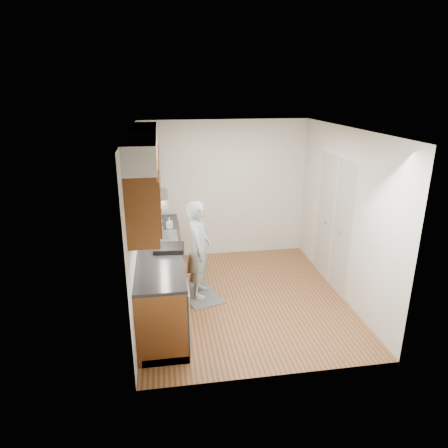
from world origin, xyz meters
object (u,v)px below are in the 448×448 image
Objects in this scene: soap_bottle_c at (158,220)px; dish_rack at (169,248)px; soap_bottle_a at (151,218)px; soap_bottle_b at (169,223)px; person at (199,243)px.

soap_bottle_c is 1.10m from dish_rack.
dish_rack is at bearing -75.69° from soap_bottle_a.
soap_bottle_a is at bearing 164.04° from soap_bottle_b.
soap_bottle_c is 0.42× the size of dish_rack.
person is at bearing 48.29° from dish_rack.
soap_bottle_a is 1.73× the size of soap_bottle_b.
person reaches higher than dish_rack.
soap_bottle_a is (-0.69, 0.55, 0.23)m from person.
person is at bearing -38.79° from soap_bottle_a.
dish_rack is at bearing -91.93° from soap_bottle_b.
soap_bottle_a reaches higher than soap_bottle_c.
person is at bearing -49.18° from soap_bottle_b.
dish_rack is (0.14, -1.09, -0.05)m from soap_bottle_c.
soap_bottle_b is (-0.41, 0.47, 0.17)m from person.
person is 10.04× the size of soap_bottle_c.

